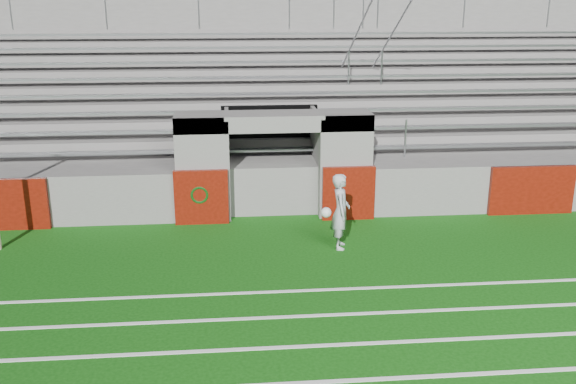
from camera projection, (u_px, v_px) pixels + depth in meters
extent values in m
plane|color=#0F480C|center=(286.00, 270.00, 13.03)|extent=(90.00, 90.00, 0.00)
cube|color=white|center=(310.00, 383.00, 9.23)|extent=(28.00, 0.09, 0.01)
cube|color=white|center=(303.00, 346.00, 10.18)|extent=(28.00, 0.09, 0.01)
cube|color=white|center=(296.00, 316.00, 11.13)|extent=(28.00, 0.09, 0.01)
cube|color=white|center=(291.00, 291.00, 12.08)|extent=(28.00, 0.09, 0.01)
cube|color=slate|center=(572.00, 186.00, 16.54)|extent=(10.60, 0.35, 1.25)
cube|color=slate|center=(201.00, 166.00, 15.83)|extent=(1.20, 1.00, 2.60)
cube|color=slate|center=(345.00, 163.00, 16.14)|extent=(1.20, 1.00, 2.60)
cube|color=black|center=(270.00, 151.00, 17.62)|extent=(2.60, 0.20, 2.50)
cube|color=slate|center=(228.00, 162.00, 16.47)|extent=(0.10, 2.20, 2.50)
cube|color=slate|center=(316.00, 160.00, 16.67)|extent=(0.10, 2.20, 2.50)
cube|color=slate|center=(274.00, 121.00, 15.66)|extent=(4.80, 1.00, 0.40)
cube|color=slate|center=(265.00, 138.00, 19.69)|extent=(26.00, 8.00, 0.20)
cube|color=slate|center=(265.00, 158.00, 19.88)|extent=(26.00, 8.00, 1.05)
cube|color=#4F0E06|center=(201.00, 197.00, 15.49)|extent=(1.30, 0.15, 1.35)
cube|color=#4F0E06|center=(348.00, 193.00, 15.80)|extent=(1.30, 0.15, 1.35)
cube|color=#4F0E06|center=(1.00, 205.00, 15.09)|extent=(2.20, 0.15, 1.25)
cube|color=#4F0E06|center=(532.00, 190.00, 16.21)|extent=(2.20, 0.15, 1.25)
cube|color=gray|center=(271.00, 150.00, 16.82)|extent=(23.00, 0.28, 0.06)
cube|color=slate|center=(269.00, 143.00, 17.63)|extent=(24.00, 0.75, 0.38)
cube|color=gray|center=(270.00, 130.00, 17.42)|extent=(23.00, 0.28, 0.06)
cube|color=slate|center=(268.00, 131.00, 18.29)|extent=(24.00, 0.75, 0.76)
cube|color=gray|center=(268.00, 111.00, 18.02)|extent=(23.00, 0.28, 0.06)
cube|color=slate|center=(266.00, 120.00, 18.95)|extent=(24.00, 0.75, 1.14)
cube|color=gray|center=(266.00, 94.00, 18.62)|extent=(23.00, 0.28, 0.06)
cube|color=slate|center=(265.00, 109.00, 19.61)|extent=(24.00, 0.75, 1.52)
cube|color=gray|center=(264.00, 77.00, 19.22)|extent=(23.00, 0.28, 0.06)
cube|color=slate|center=(263.00, 99.00, 20.27)|extent=(24.00, 0.75, 1.90)
cube|color=gray|center=(263.00, 62.00, 19.83)|extent=(23.00, 0.28, 0.06)
cube|color=slate|center=(262.00, 90.00, 20.92)|extent=(24.00, 0.75, 2.28)
cube|color=gray|center=(262.00, 48.00, 20.43)|extent=(23.00, 0.28, 0.06)
cube|color=slate|center=(261.00, 81.00, 21.58)|extent=(24.00, 0.75, 2.66)
cube|color=gray|center=(260.00, 34.00, 21.03)|extent=(23.00, 0.28, 0.06)
cube|color=slate|center=(260.00, 77.00, 22.21)|extent=(26.00, 0.60, 5.29)
cylinder|color=#A5A8AD|center=(368.00, 139.00, 16.69)|extent=(0.05, 0.05, 1.00)
cylinder|color=#A5A8AD|center=(349.00, 68.00, 19.10)|extent=(0.05, 0.05, 1.00)
cylinder|color=#A5A8AD|center=(334.00, 13.00, 21.51)|extent=(0.05, 0.05, 1.00)
cylinder|color=#A5A8AD|center=(349.00, 51.00, 18.95)|extent=(0.05, 6.02, 3.08)
cylinder|color=#A5A8AD|center=(405.00, 139.00, 16.77)|extent=(0.05, 0.05, 1.00)
cylinder|color=#A5A8AD|center=(382.00, 68.00, 19.18)|extent=(0.05, 0.05, 1.00)
cylinder|color=#A5A8AD|center=(363.00, 12.00, 21.59)|extent=(0.05, 0.05, 1.00)
cylinder|color=#A5A8AD|center=(382.00, 51.00, 19.04)|extent=(0.05, 6.02, 3.08)
cylinder|color=#A5A8AD|center=(11.00, 12.00, 20.59)|extent=(0.05, 0.05, 1.10)
cylinder|color=#A5A8AD|center=(106.00, 11.00, 20.84)|extent=(0.05, 0.05, 1.10)
cylinder|color=#A5A8AD|center=(199.00, 11.00, 21.10)|extent=(0.05, 0.05, 1.10)
cylinder|color=#A5A8AD|center=(289.00, 11.00, 21.36)|extent=(0.05, 0.05, 1.10)
cylinder|color=#A5A8AD|center=(378.00, 11.00, 21.62)|extent=(0.05, 0.05, 1.10)
cylinder|color=#A5A8AD|center=(464.00, 11.00, 21.88)|extent=(0.05, 0.05, 1.10)
cylinder|color=#A5A8AD|center=(548.00, 11.00, 22.14)|extent=(0.05, 0.05, 1.10)
imported|color=#B3B8BD|center=(341.00, 211.00, 13.95)|extent=(0.48, 0.66, 1.68)
sphere|color=white|center=(326.00, 212.00, 13.60)|extent=(0.22, 0.22, 0.22)
torus|color=#0B381A|center=(199.00, 192.00, 15.45)|extent=(0.59, 0.11, 0.59)
torus|color=#0B380D|center=(200.00, 195.00, 15.42)|extent=(0.46, 0.09, 0.46)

